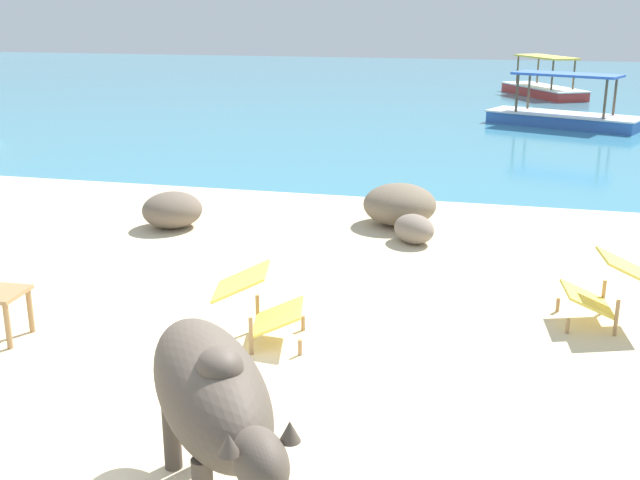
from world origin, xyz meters
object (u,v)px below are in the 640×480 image
(deck_chair_far, at_px, (606,285))
(boat_blue, at_px, (563,115))
(boat_red, at_px, (543,88))
(cow, at_px, (212,394))
(deck_chair_near, at_px, (260,301))

(deck_chair_far, distance_m, boat_blue, 12.85)
(deck_chair_far, relative_size, boat_blue, 0.22)
(boat_red, distance_m, boat_blue, 6.74)
(boat_blue, bearing_deg, deck_chair_far, -69.09)
(cow, height_order, deck_chair_far, cow)
(deck_chair_far, relative_size, boat_red, 0.22)
(boat_blue, bearing_deg, boat_red, 114.60)
(cow, relative_size, boat_blue, 0.48)
(cow, distance_m, deck_chair_near, 2.34)
(cow, bearing_deg, deck_chair_near, 155.87)
(boat_blue, bearing_deg, cow, -77.52)
(cow, distance_m, boat_blue, 16.50)
(deck_chair_far, xyz_separation_m, boat_red, (0.05, 19.58, -0.13))
(deck_chair_near, height_order, boat_blue, boat_blue)
(deck_chair_far, height_order, boat_red, boat_red)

